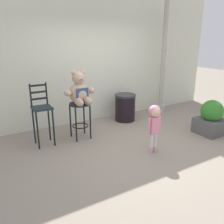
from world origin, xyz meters
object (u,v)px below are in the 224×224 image
Objects in this scene: bar_stool_with_teddy at (80,113)px; teddy_bear at (80,92)px; trash_bin at (125,107)px; lamppost at (163,69)px; bar_chair_empty at (42,112)px; child_walking at (155,119)px; planter_with_shrub at (211,118)px.

teddy_bear reaches higher than bar_stool_with_teddy.
bar_stool_with_teddy is 1.12× the size of trash_bin.
lamppost is at bearing 12.39° from bar_stool_with_teddy.
bar_chair_empty is (-0.76, 0.11, -0.33)m from teddy_bear.
child_walking is at bearing -134.62° from lamppost.
bar_chair_empty reaches higher than bar_stool_with_teddy.
trash_bin is at bearing -173.17° from lamppost.
trash_bin is 2.25m from bar_chair_empty.
child_walking is at bearing -54.37° from teddy_bear.
teddy_bear is 0.75× the size of child_walking.
bar_chair_empty is at bearing 158.40° from planter_with_shrub.
lamppost reaches higher than planter_with_shrub.
bar_stool_with_teddy reaches higher than planter_with_shrub.
lamppost is at bearing 8.53° from bar_chair_empty.
child_walking is (0.91, -1.26, -0.36)m from teddy_bear.
teddy_bear is at bearing -161.38° from trash_bin.
planter_with_shrub is (1.16, -1.70, 0.00)m from trash_bin.
planter_with_shrub is (2.59, -1.24, -0.21)m from bar_stool_with_teddy.
child_walking is 1.31× the size of trash_bin.
child_walking is at bearing -39.67° from bar_chair_empty.
bar_stool_with_teddy is at bearing 154.35° from planter_with_shrub.
trash_bin is 0.23× the size of lamppost.
teddy_bear reaches higher than child_walking.
planter_with_shrub is (2.59, -1.21, -0.67)m from teddy_bear.
bar_stool_with_teddy is 1.58m from child_walking.
child_walking is at bearing -178.23° from planter_with_shrub.
teddy_bear is 0.89× the size of planter_with_shrub.
trash_bin is at bearing 18.62° from teddy_bear.
bar_chair_empty is 3.62m from planter_with_shrub.
bar_chair_empty is at bearing -171.47° from lamppost.
teddy_bear is at bearing 154.95° from planter_with_shrub.
planter_with_shrub is (-0.20, -1.86, -0.87)m from lamppost.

